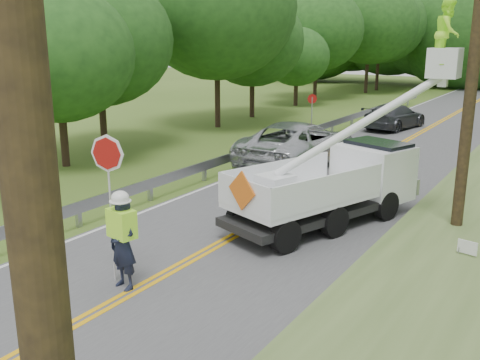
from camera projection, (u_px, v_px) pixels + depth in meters
The scene contains 10 objects.
ground at pixel (64, 331), 9.85m from camera, with size 140.00×140.00×0.00m, color #3F5B1D.
road at pixel (348, 173), 21.29m from camera, with size 7.20×96.00×0.03m.
guardrail at pixel (271, 145), 23.97m from camera, with size 0.18×48.00×0.77m.
treeline_left at pixel (295, 27), 38.93m from camera, with size 10.31×53.85×10.82m.
flagger at pixel (122, 237), 11.22m from camera, with size 1.23×0.61×3.24m.
bucket_truck at pixel (352, 172), 15.47m from camera, with size 4.99×6.39×6.09m.
suv_silver at pixel (298, 143), 22.35m from camera, with size 3.02×6.55×1.82m, color #B5B9BD.
suv_darkgrey at pixel (395, 116), 31.34m from camera, with size 1.99×4.90×1.42m, color #3C3E44.
stop_sign_permanent at pixel (312, 110), 27.87m from camera, with size 0.41×0.33×2.37m.
yard_sign at pixel (467, 249), 12.44m from camera, with size 0.45×0.12×0.65m.
Camera 1 is at (7.42, -5.75, 5.18)m, focal length 40.50 mm.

